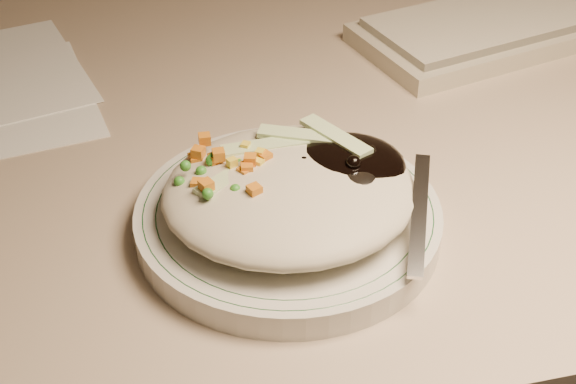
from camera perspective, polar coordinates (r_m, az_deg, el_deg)
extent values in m
cube|color=tan|center=(0.79, 4.38, 4.69)|extent=(1.40, 0.70, 0.04)
cylinder|color=silver|center=(0.62, 0.00, -1.93)|extent=(0.24, 0.24, 0.02)
torus|color=#144723|center=(0.61, 0.00, -1.20)|extent=(0.22, 0.22, 0.00)
torus|color=#144723|center=(0.61, 0.00, -1.20)|extent=(0.20, 0.20, 0.00)
ellipsoid|color=#B3A891|center=(0.60, 0.11, 0.04)|extent=(0.19, 0.18, 0.04)
ellipsoid|color=black|center=(0.62, 3.86, 1.78)|extent=(0.10, 0.09, 0.03)
ellipsoid|color=orange|center=(0.61, -4.46, 0.71)|extent=(0.08, 0.08, 0.02)
sphere|color=black|center=(0.60, 1.13, 2.04)|extent=(0.01, 0.01, 0.01)
sphere|color=black|center=(0.62, 3.60, 2.70)|extent=(0.01, 0.01, 0.01)
sphere|color=black|center=(0.61, 5.85, 2.90)|extent=(0.01, 0.01, 0.01)
sphere|color=black|center=(0.63, 4.85, 3.04)|extent=(0.01, 0.01, 0.01)
sphere|color=black|center=(0.60, 4.67, 2.06)|extent=(0.01, 0.01, 0.01)
sphere|color=black|center=(0.61, 3.56, 2.30)|extent=(0.01, 0.01, 0.01)
sphere|color=black|center=(0.62, 4.27, 2.97)|extent=(0.01, 0.01, 0.01)
cube|color=orange|center=(0.60, -4.96, 2.65)|extent=(0.01, 0.01, 0.01)
cube|color=orange|center=(0.59, -3.09, 0.83)|extent=(0.01, 0.01, 0.01)
cube|color=orange|center=(0.61, -6.41, 2.82)|extent=(0.01, 0.01, 0.01)
cube|color=orange|center=(0.59, -2.71, 2.29)|extent=(0.01, 0.01, 0.01)
cube|color=orange|center=(0.59, -2.94, 1.66)|extent=(0.01, 0.01, 0.01)
cube|color=orange|center=(0.62, -6.60, 2.39)|extent=(0.01, 0.01, 0.01)
cube|color=orange|center=(0.61, -5.19, 2.36)|extent=(0.01, 0.01, 0.01)
cube|color=orange|center=(0.59, -3.08, 1.38)|extent=(0.01, 0.01, 0.01)
cube|color=orange|center=(0.60, -1.67, 2.47)|extent=(0.01, 0.01, 0.01)
cube|color=orange|center=(0.62, -5.95, 3.76)|extent=(0.01, 0.01, 0.01)
cube|color=orange|center=(0.57, -5.83, 0.45)|extent=(0.01, 0.01, 0.01)
cube|color=orange|center=(0.57, -2.41, 0.10)|extent=(0.01, 0.01, 0.01)
cube|color=orange|center=(0.59, -6.45, 0.51)|extent=(0.01, 0.01, 0.01)
cube|color=orange|center=(0.62, -6.47, 2.19)|extent=(0.01, 0.01, 0.01)
sphere|color=#388C28|center=(0.60, -3.13, 1.78)|extent=(0.01, 0.01, 0.01)
sphere|color=#388C28|center=(0.57, -5.73, -0.12)|extent=(0.01, 0.01, 0.01)
sphere|color=#388C28|center=(0.60, -6.19, 1.48)|extent=(0.01, 0.01, 0.01)
sphere|color=#388C28|center=(0.59, -7.31, 1.85)|extent=(0.01, 0.01, 0.01)
sphere|color=#388C28|center=(0.61, -3.49, 1.98)|extent=(0.01, 0.01, 0.01)
sphere|color=#388C28|center=(0.58, -2.29, 0.05)|extent=(0.01, 0.01, 0.01)
sphere|color=#388C28|center=(0.60, -4.47, 1.11)|extent=(0.01, 0.01, 0.01)
sphere|color=#388C28|center=(0.58, -4.82, -0.09)|extent=(0.01, 0.01, 0.01)
sphere|color=#388C28|center=(0.60, -7.73, 0.74)|extent=(0.01, 0.01, 0.01)
sphere|color=#388C28|center=(0.60, -5.32, 2.47)|extent=(0.01, 0.01, 0.01)
sphere|color=#388C28|center=(0.60, -5.50, 2.26)|extent=(0.01, 0.01, 0.01)
sphere|color=#388C28|center=(0.59, -5.91, 0.54)|extent=(0.01, 0.01, 0.01)
sphere|color=#388C28|center=(0.58, -3.76, 0.17)|extent=(0.01, 0.01, 0.01)
sphere|color=#388C28|center=(0.62, -1.64, 3.01)|extent=(0.01, 0.01, 0.01)
cube|color=yellow|center=(0.60, -3.61, 1.97)|extent=(0.01, 0.01, 0.01)
cube|color=yellow|center=(0.60, -2.09, 2.02)|extent=(0.01, 0.01, 0.01)
cube|color=yellow|center=(0.61, -4.67, 1.97)|extent=(0.01, 0.01, 0.01)
cube|color=yellow|center=(0.60, -4.00, 2.09)|extent=(0.01, 0.01, 0.01)
cube|color=yellow|center=(0.60, -4.43, 1.00)|extent=(0.01, 0.01, 0.01)
cube|color=yellow|center=(0.60, -2.01, 2.73)|extent=(0.01, 0.01, 0.01)
cube|color=yellow|center=(0.62, -3.03, 3.24)|extent=(0.01, 0.01, 0.01)
cube|color=yellow|center=(0.60, -3.52, 1.05)|extent=(0.01, 0.01, 0.01)
cube|color=#B2D18C|center=(0.62, -1.64, 3.32)|extent=(0.07, 0.02, 0.00)
cube|color=#B2D18C|center=(0.63, 0.95, 4.06)|extent=(0.07, 0.04, 0.00)
cube|color=#B2D18C|center=(0.59, -3.89, 1.23)|extent=(0.06, 0.05, 0.00)
cube|color=#B2D18C|center=(0.62, 3.40, 4.00)|extent=(0.04, 0.07, 0.00)
ellipsoid|color=silver|center=(0.60, 4.76, 1.27)|extent=(0.05, 0.06, 0.01)
cube|color=silver|center=(0.58, 9.31, -1.49)|extent=(0.05, 0.11, 0.03)
cube|color=#B5AC94|center=(0.97, 16.84, 11.56)|extent=(0.43, 0.24, 0.02)
cube|color=beige|center=(0.97, 16.99, 12.34)|extent=(0.40, 0.21, 0.01)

